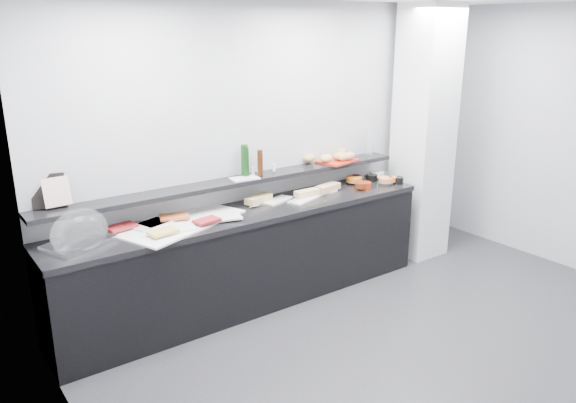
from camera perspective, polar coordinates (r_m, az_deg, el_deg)
ground at (r=4.65m, az=15.71°, el=-15.26°), size 5.00×5.00×0.00m
back_wall at (r=5.49m, az=0.43°, el=5.69°), size 5.00×0.02×2.70m
column at (r=6.25m, az=13.61°, el=6.62°), size 0.50×0.50×2.70m
buffet_cabinet at (r=5.16m, az=-3.90°, el=-5.93°), size 3.60×0.60×0.85m
counter_top at (r=5.00m, az=-4.01°, el=-1.18°), size 3.62×0.62×0.05m
wall_shelf at (r=5.07m, az=-5.12°, el=2.07°), size 3.60×0.25×0.04m
cloche_base at (r=4.45m, az=-20.46°, el=-3.99°), size 0.56×0.47×0.04m
cloche_dome at (r=4.38m, az=-20.41°, el=-2.90°), size 0.52×0.42×0.34m
linen_runner at (r=4.72m, az=-10.72°, el=-2.14°), size 1.18×0.85×0.01m
platter_meat_a at (r=4.70m, az=-13.90°, el=-2.25°), size 0.36×0.29×0.01m
food_meat_a at (r=4.64m, az=-16.57°, el=-2.47°), size 0.25×0.18×0.02m
platter_salmon at (r=4.74m, az=-13.14°, el=-2.05°), size 0.33×0.26×0.01m
food_salmon at (r=4.78m, az=-11.46°, el=-1.51°), size 0.28×0.22×0.02m
platter_cheese at (r=4.55m, az=-11.35°, el=-2.71°), size 0.34×0.25×0.01m
food_cheese at (r=4.45m, az=-12.61°, el=-3.03°), size 0.24×0.17×0.02m
platter_meat_b at (r=4.76m, az=-6.73°, el=-1.58°), size 0.36×0.29×0.01m
food_meat_b at (r=4.64m, az=-8.24°, el=-1.92°), size 0.22×0.16×0.02m
sandwich_plate_left at (r=5.24m, az=-1.05°, el=0.12°), size 0.35×0.23×0.01m
sandwich_food_left at (r=5.17m, az=-3.01°, el=0.28°), size 0.30×0.19×0.06m
tongs_left at (r=5.05m, az=-3.17°, el=-0.44°), size 0.16×0.01×0.01m
sandwich_plate_mid at (r=5.27m, az=1.60°, el=0.20°), size 0.37×0.25×0.01m
sandwich_food_mid at (r=5.34m, az=1.95°, el=0.85°), size 0.25×0.10×0.06m
tongs_mid at (r=5.19m, az=0.59°, el=0.08°), size 0.15×0.07×0.01m
sandwich_plate_right at (r=5.50m, az=3.29°, el=0.92°), size 0.35×0.18×0.01m
sandwich_food_right at (r=5.54m, az=4.06°, el=1.43°), size 0.30×0.17×0.06m
tongs_right at (r=5.53m, az=4.23°, el=1.12°), size 0.16×0.02×0.01m
bowl_glass_fruit at (r=5.89m, az=6.88°, el=2.22°), size 0.18×0.18×0.07m
fill_glass_fruit at (r=5.86m, az=6.71°, el=2.25°), size 0.18×0.18×0.05m
bowl_black_jam at (r=5.99m, az=8.49°, el=2.39°), size 0.15×0.15×0.07m
fill_black_jam at (r=5.94m, az=6.92°, el=2.44°), size 0.12×0.12×0.05m
bowl_glass_cream at (r=6.13m, az=9.51°, el=2.68°), size 0.21×0.21×0.07m
fill_glass_cream at (r=6.11m, az=9.01°, el=2.77°), size 0.18×0.18×0.05m
bowl_red_jam at (r=5.69m, az=7.82°, el=1.62°), size 0.14×0.14×0.07m
fill_red_jam at (r=5.65m, az=7.40°, el=1.65°), size 0.16×0.16×0.05m
bowl_glass_salmon at (r=5.85m, az=9.83°, el=1.98°), size 0.17×0.17×0.07m
fill_glass_salmon at (r=5.89m, az=9.90°, el=2.18°), size 0.18×0.18×0.05m
bowl_black_fruit at (r=5.94m, az=11.15°, el=2.13°), size 0.11×0.11×0.07m
fill_black_fruit at (r=5.92m, az=10.55°, el=2.24°), size 0.09×0.09×0.05m
framed_print at (r=4.57m, az=-23.17°, el=0.98°), size 0.26×0.13×0.26m
print_art at (r=4.52m, az=-22.43°, el=0.92°), size 0.20×0.06×0.22m
condiment_tray at (r=5.06m, az=-4.43°, el=2.36°), size 0.27×0.19×0.01m
bottle_green_a at (r=5.09m, az=-4.31°, el=4.04°), size 0.06×0.06×0.26m
bottle_brown at (r=5.08m, az=-2.86°, el=3.93°), size 0.06×0.06×0.24m
bottle_green_b at (r=5.13m, az=-4.44°, el=4.24°), size 0.08×0.08×0.28m
bottle_hot at (r=5.17m, az=-2.78°, el=3.81°), size 0.04×0.04×0.18m
shaker_salt at (r=5.17m, az=-3.59°, el=3.17°), size 0.03×0.03×0.07m
shaker_pepper at (r=5.26m, az=-1.44°, el=3.46°), size 0.04×0.04×0.07m
bread_tray at (r=5.72m, az=5.05°, el=4.13°), size 0.44×0.35×0.02m
bread_roll_nw at (r=5.60m, az=2.20°, el=4.44°), size 0.16×0.12×0.08m
bread_roll_ne at (r=5.88m, az=5.49°, el=4.99°), size 0.17×0.14×0.08m
bread_roll_sw at (r=5.60m, az=3.90°, el=4.41°), size 0.16×0.12×0.08m
bread_roll_s at (r=5.68m, az=5.65°, el=4.54°), size 0.15×0.11×0.08m
bread_roll_se at (r=5.72m, az=6.23°, el=4.63°), size 0.18×0.14×0.08m
bread_roll_mide at (r=5.70m, az=5.18°, el=4.60°), size 0.14×0.10×0.08m
carafe at (r=6.02m, az=8.28°, el=6.04°), size 0.11×0.11×0.30m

